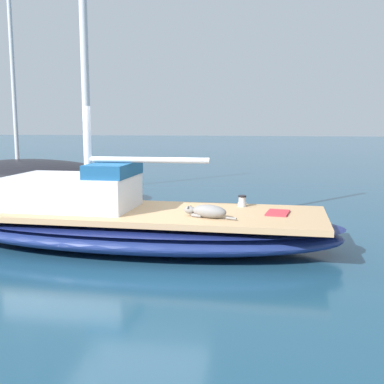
{
  "coord_description": "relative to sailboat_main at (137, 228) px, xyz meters",
  "views": [
    {
      "loc": [
        -8.19,
        -2.21,
        2.26
      ],
      "look_at": [
        0.0,
        -1.0,
        1.01
      ],
      "focal_mm": 44.86,
      "sensor_mm": 36.0,
      "label": 1
    }
  ],
  "objects": [
    {
      "name": "ground_plane",
      "position": [
        0.0,
        0.0,
        -0.34
      ],
      "size": [
        120.0,
        120.0,
        0.0
      ],
      "primitive_type": "plane",
      "color": "navy"
    },
    {
      "name": "sailboat_main",
      "position": [
        0.0,
        0.0,
        0.0
      ],
      "size": [
        2.81,
        7.33,
        0.66
      ],
      "color": "navy",
      "rests_on": "ground"
    },
    {
      "name": "mast_main",
      "position": [
        0.04,
        0.73,
        3.03
      ],
      "size": [
        0.14,
        2.27,
        6.08
      ],
      "color": "silver",
      "rests_on": "sailboat_main"
    },
    {
      "name": "cabin_house",
      "position": [
        0.05,
        1.12,
        0.67
      ],
      "size": [
        1.49,
        2.28,
        0.84
      ],
      "color": "silver",
      "rests_on": "sailboat_main"
    },
    {
      "name": "dog_grey",
      "position": [
        -0.48,
        -1.33,
        0.43
      ],
      "size": [
        0.45,
        0.92,
        0.22
      ],
      "color": "gray",
      "rests_on": "sailboat_main"
    },
    {
      "name": "deck_winch",
      "position": [
        0.64,
        -1.85,
        0.42
      ],
      "size": [
        0.16,
        0.16,
        0.21
      ],
      "color": "#B7B7BC",
      "rests_on": "sailboat_main"
    },
    {
      "name": "deck_towel",
      "position": [
        0.03,
        -2.49,
        0.34
      ],
      "size": [
        0.61,
        0.45,
        0.03
      ],
      "primitive_type": "cube",
      "rotation": [
        0.0,
        0.0,
        -0.17
      ],
      "color": "#C6333D",
      "rests_on": "sailboat_main"
    },
    {
      "name": "moored_boat_starboard_side",
      "position": [
        4.76,
        4.29,
        0.26
      ],
      "size": [
        3.21,
        5.95,
        7.01
      ],
      "color": "black",
      "rests_on": "ground"
    }
  ]
}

